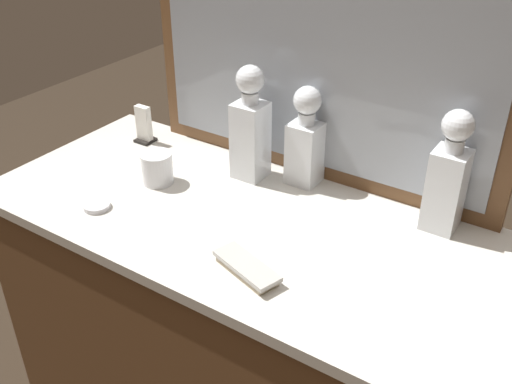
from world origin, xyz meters
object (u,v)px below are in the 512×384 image
at_px(crystal_decanter_right, 304,145).
at_px(crystal_decanter_left, 447,183).
at_px(crystal_decanter_far_right, 250,134).
at_px(crystal_tumbler_front, 157,169).
at_px(porcelain_dish, 97,206).
at_px(napkin_holder, 144,127).
at_px(silver_brush_rear, 247,268).

height_order(crystal_decanter_right, crystal_decanter_left, crystal_decanter_left).
height_order(crystal_decanter_far_right, crystal_tumbler_front, crystal_decanter_far_right).
bearing_deg(porcelain_dish, crystal_decanter_right, 48.16).
distance_m(crystal_decanter_far_right, crystal_tumbler_front, 0.25).
bearing_deg(crystal_decanter_far_right, crystal_decanter_left, 4.59).
xyz_separation_m(crystal_tumbler_front, porcelain_dish, (-0.04, -0.18, -0.03)).
xyz_separation_m(crystal_decanter_right, crystal_tumbler_front, (-0.31, -0.21, -0.07)).
bearing_deg(porcelain_dish, crystal_decanter_left, 27.89).
bearing_deg(napkin_holder, porcelain_dish, -65.69).
xyz_separation_m(silver_brush_rear, napkin_holder, (-0.59, 0.34, 0.03)).
height_order(crystal_decanter_right, crystal_tumbler_front, crystal_decanter_right).
bearing_deg(crystal_decanter_left, porcelain_dish, -152.11).
bearing_deg(crystal_decanter_left, silver_brush_rear, -125.50).
bearing_deg(crystal_decanter_right, crystal_decanter_left, -1.62).
bearing_deg(silver_brush_rear, crystal_tumbler_front, 155.64).
bearing_deg(crystal_tumbler_front, crystal_decanter_far_right, 41.92).
xyz_separation_m(crystal_tumbler_front, silver_brush_rear, (0.40, -0.18, -0.02)).
distance_m(crystal_decanter_right, porcelain_dish, 0.53).
bearing_deg(crystal_decanter_far_right, porcelain_dish, -122.98).
relative_size(crystal_decanter_right, silver_brush_rear, 1.53).
xyz_separation_m(crystal_decanter_right, crystal_decanter_left, (0.37, -0.01, 0.01)).
height_order(crystal_decanter_far_right, crystal_decanter_left, crystal_decanter_far_right).
xyz_separation_m(crystal_decanter_left, porcelain_dish, (-0.71, -0.38, -0.11)).
bearing_deg(napkin_holder, crystal_decanter_right, 5.94).
bearing_deg(crystal_decanter_right, crystal_tumbler_front, -145.52).
xyz_separation_m(silver_brush_rear, porcelain_dish, (-0.44, 0.00, -0.01)).
relative_size(porcelain_dish, napkin_holder, 0.59).
height_order(crystal_decanter_right, silver_brush_rear, crystal_decanter_right).
height_order(crystal_decanter_far_right, napkin_holder, crystal_decanter_far_right).
relative_size(crystal_decanter_right, porcelain_dish, 4.02).
xyz_separation_m(crystal_decanter_far_right, porcelain_dish, (-0.22, -0.34, -0.12)).
height_order(crystal_decanter_right, porcelain_dish, crystal_decanter_right).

